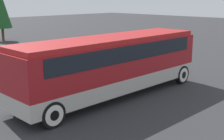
# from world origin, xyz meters

# --- Properties ---
(ground_plane) EXTENTS (120.00, 120.00, 0.00)m
(ground_plane) POSITION_xyz_m (0.00, 0.00, 0.00)
(ground_plane) COLOR #2D2D30
(tour_bus) EXTENTS (10.37, 2.55, 2.89)m
(tour_bus) POSITION_xyz_m (0.10, -0.00, 1.74)
(tour_bus) COLOR #B7B2A8
(tour_bus) RESTS_ON ground_plane
(parked_car_near) EXTENTS (4.60, 1.90, 1.41)m
(parked_car_near) POSITION_xyz_m (2.14, 5.99, 0.71)
(parked_car_near) COLOR #7A6B5B
(parked_car_near) RESTS_ON ground_plane
(tree_left) EXTENTS (2.13, 2.13, 5.56)m
(tree_left) POSITION_xyz_m (5.53, 22.50, 3.47)
(tree_left) COLOR brown
(tree_left) RESTS_ON ground_plane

